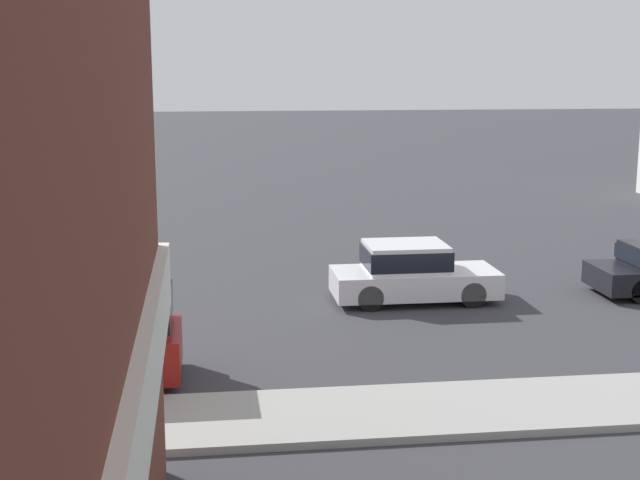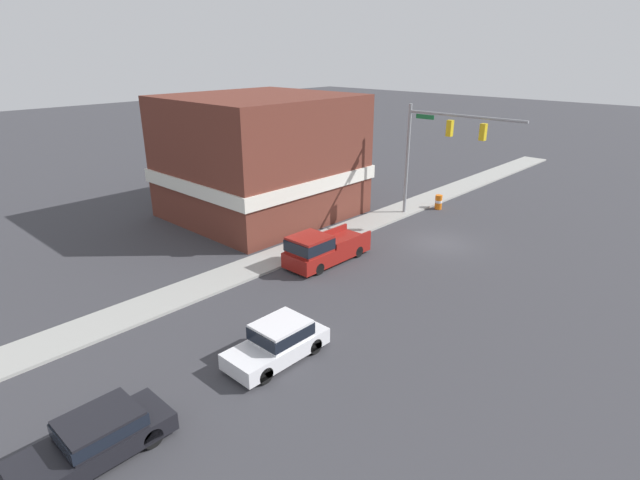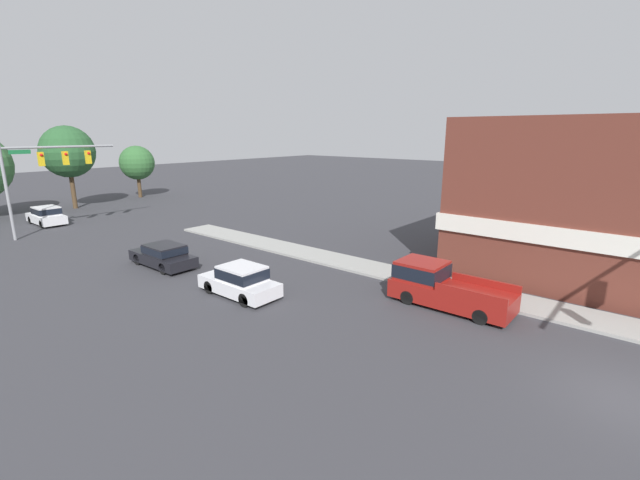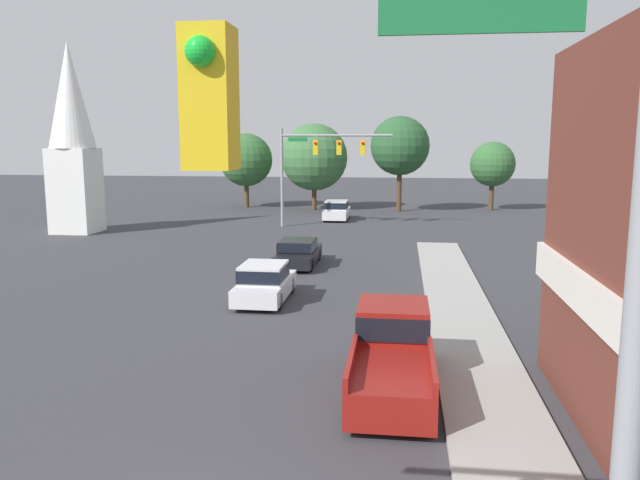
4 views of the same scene
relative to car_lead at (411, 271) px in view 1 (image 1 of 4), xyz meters
name	(u,v)px [view 1 (image 1 of 4)]	position (x,y,z in m)	size (l,w,h in m)	color
car_lead	(411,271)	(0.00, 0.00, 0.00)	(1.81, 4.24, 1.54)	black
pickup_truck_parked	(65,337)	(5.13, -7.93, 0.14)	(1.99, 5.44, 1.92)	black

